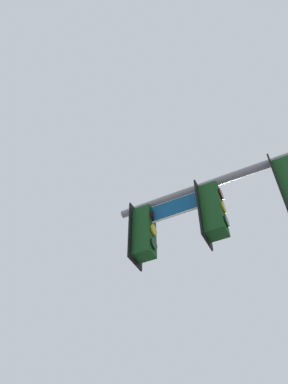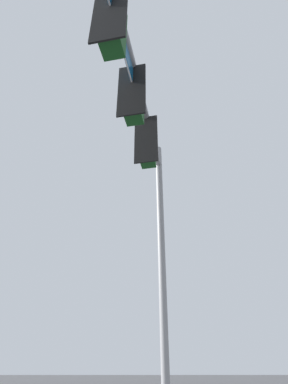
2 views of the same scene
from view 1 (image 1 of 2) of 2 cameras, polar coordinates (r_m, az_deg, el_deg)
signal_pole_near at (r=6.32m, az=18.74°, el=-3.89°), size 4.99×1.34×7.39m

